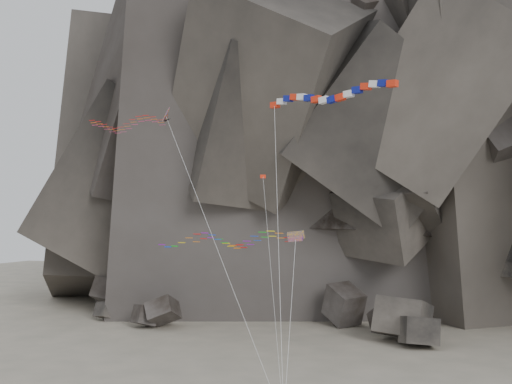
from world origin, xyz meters
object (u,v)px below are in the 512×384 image
(parafoil_kite, at_px, (220,239))
(delta_kite, at_px, (123,123))
(pennant_kite, at_px, (267,226))
(banner_kite, at_px, (328,96))

(parafoil_kite, bearing_deg, delta_kite, 168.95)
(parafoil_kite, bearing_deg, pennant_kite, -27.69)
(delta_kite, bearing_deg, banner_kite, -21.09)
(pennant_kite, bearing_deg, parafoil_kite, 137.21)
(delta_kite, height_order, pennant_kite, delta_kite)
(banner_kite, xyz_separation_m, pennant_kite, (-5.52, -0.12, -11.11))
(delta_kite, height_order, parafoil_kite, delta_kite)
(banner_kite, distance_m, pennant_kite, 12.41)
(banner_kite, height_order, parafoil_kite, banner_kite)
(banner_kite, xyz_separation_m, parafoil_kite, (-10.90, 1.88, -12.42))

